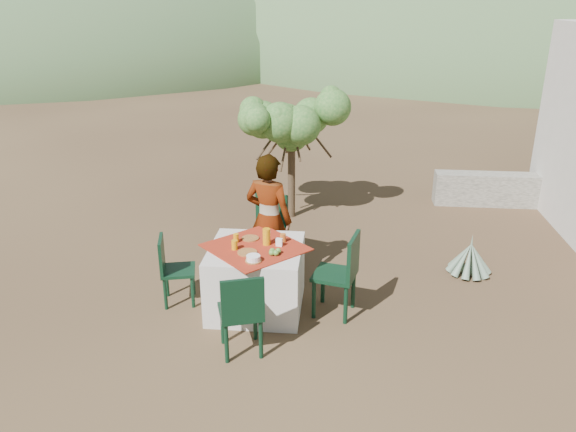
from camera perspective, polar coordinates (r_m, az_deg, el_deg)
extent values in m
plane|color=#3A261A|center=(6.87, -0.85, -7.67)|extent=(160.00, 160.00, 0.00)
cube|color=silver|center=(6.38, -3.25, -6.30)|extent=(1.02, 1.02, 0.75)
cube|color=maroon|center=(6.21, -3.32, -3.18)|extent=(1.30, 1.30, 0.01)
cylinder|color=black|center=(7.25, -4.32, -3.93)|extent=(0.05, 0.05, 0.49)
cylinder|color=black|center=(7.09, -1.73, -4.48)|extent=(0.05, 0.05, 0.49)
cylinder|color=black|center=(7.54, -2.94, -2.86)|extent=(0.05, 0.05, 0.49)
cylinder|color=black|center=(7.39, -0.43, -3.36)|extent=(0.05, 0.05, 0.49)
cube|color=black|center=(7.21, -2.38, -1.90)|extent=(0.58, 0.58, 0.04)
cube|color=black|center=(7.29, -1.66, 0.55)|extent=(0.44, 0.19, 0.48)
cylinder|color=black|center=(5.89, -3.36, -10.54)|extent=(0.04, 0.04, 0.45)
cylinder|color=black|center=(5.86, -6.67, -10.87)|extent=(0.04, 0.04, 0.45)
cylinder|color=black|center=(5.61, -2.78, -12.31)|extent=(0.04, 0.04, 0.45)
cylinder|color=black|center=(5.58, -6.27, -12.68)|extent=(0.04, 0.04, 0.45)
cube|color=black|center=(5.61, -4.84, -9.67)|extent=(0.52, 0.52, 0.04)
cube|color=black|center=(5.33, -4.63, -8.51)|extent=(0.41, 0.17, 0.44)
cylinder|color=black|center=(6.54, -9.67, -7.58)|extent=(0.04, 0.04, 0.41)
cylinder|color=black|center=(6.81, -9.62, -6.34)|extent=(0.04, 0.04, 0.41)
cylinder|color=black|center=(6.56, -12.36, -7.69)|extent=(0.04, 0.04, 0.41)
cylinder|color=black|center=(6.83, -12.20, -6.45)|extent=(0.04, 0.04, 0.41)
cube|color=black|center=(6.59, -11.09, -5.45)|extent=(0.46, 0.46, 0.04)
cube|color=black|center=(6.51, -12.72, -3.82)|extent=(0.12, 0.38, 0.40)
cylinder|color=black|center=(6.54, 3.56, -6.90)|extent=(0.05, 0.05, 0.48)
cylinder|color=black|center=(6.24, 2.64, -8.38)|extent=(0.05, 0.05, 0.48)
cylinder|color=black|center=(6.47, 6.65, -7.36)|extent=(0.05, 0.05, 0.48)
cylinder|color=black|center=(6.16, 5.88, -8.89)|extent=(0.05, 0.05, 0.48)
cube|color=black|center=(6.24, 4.75, -5.96)|extent=(0.54, 0.54, 0.04)
cube|color=black|center=(6.09, 6.66, -4.10)|extent=(0.15, 0.44, 0.47)
imported|color=#8C6651|center=(6.79, -1.97, -0.37)|extent=(0.69, 0.57, 1.64)
cylinder|color=#493724|center=(8.92, 0.36, 4.08)|extent=(0.12, 0.12, 1.37)
sphere|color=#235B21|center=(8.74, 0.37, 8.36)|extent=(0.59, 0.59, 0.59)
sphere|color=#235B21|center=(8.67, 3.95, 9.21)|extent=(0.55, 0.55, 0.55)
sphere|color=#235B21|center=(8.87, -2.75, 9.18)|extent=(0.51, 0.51, 0.51)
sphere|color=#235B21|center=(9.21, 1.30, 10.28)|extent=(0.53, 0.53, 0.53)
sphere|color=#235B21|center=(8.25, 0.40, 7.93)|extent=(0.47, 0.47, 0.47)
sphere|color=slate|center=(7.64, 17.83, -5.30)|extent=(0.19, 0.19, 0.19)
cone|color=slate|center=(7.54, 18.04, -3.66)|extent=(0.10, 0.10, 0.54)
cone|color=slate|center=(7.59, 18.89, -4.12)|extent=(0.33, 0.11, 0.45)
cone|color=slate|center=(7.65, 18.63, -3.89)|extent=(0.30, 0.24, 0.47)
cone|color=slate|center=(7.67, 18.13, -3.73)|extent=(0.19, 0.32, 0.46)
cone|color=slate|center=(7.66, 17.58, -3.71)|extent=(0.17, 0.32, 0.46)
cone|color=slate|center=(7.61, 17.18, -3.83)|extent=(0.29, 0.25, 0.47)
cone|color=slate|center=(7.54, 17.08, -4.06)|extent=(0.33, 0.11, 0.45)
cone|color=slate|center=(7.48, 17.33, -4.29)|extent=(0.30, 0.24, 0.47)
cone|color=slate|center=(7.45, 17.84, -4.46)|extent=(0.19, 0.32, 0.46)
cone|color=slate|center=(7.47, 18.40, -4.48)|extent=(0.17, 0.32, 0.46)
cone|color=slate|center=(7.52, 18.80, -4.35)|extent=(0.29, 0.25, 0.47)
cube|color=#9C9688|center=(10.27, 21.82, 2.48)|extent=(2.60, 0.35, 0.55)
ellipsoid|color=#405932|center=(40.67, -22.58, 15.11)|extent=(40.00, 40.00, 16.00)
ellipsoid|color=#405932|center=(43.59, 21.47, 15.58)|extent=(48.00, 48.00, 20.00)
ellipsoid|color=slate|center=(58.25, 1.05, 18.08)|extent=(60.00, 60.00, 24.00)
cylinder|color=brown|center=(6.41, -3.86, -2.27)|extent=(0.20, 0.20, 0.01)
cylinder|color=brown|center=(6.06, -4.16, -3.71)|extent=(0.22, 0.22, 0.01)
cylinder|color=orange|center=(6.32, -5.30, -2.24)|extent=(0.06, 0.06, 0.10)
cylinder|color=orange|center=(6.14, -5.46, -2.94)|extent=(0.07, 0.07, 0.11)
cylinder|color=orange|center=(6.22, -2.19, -2.11)|extent=(0.09, 0.09, 0.19)
cylinder|color=brown|center=(5.87, -3.53, -4.56)|extent=(0.18, 0.18, 0.01)
cylinder|color=white|center=(5.86, -3.54, -4.27)|extent=(0.15, 0.15, 0.05)
cylinder|color=#C36222|center=(6.30, -0.56, -2.24)|extent=(0.06, 0.06, 0.10)
cylinder|color=#C36222|center=(6.30, -0.47, -2.24)|extent=(0.06, 0.06, 0.09)
cube|color=white|center=(6.20, -0.90, -2.68)|extent=(0.08, 0.05, 0.09)
sphere|color=#559134|center=(6.02, -1.61, -3.57)|extent=(0.06, 0.06, 0.06)
sphere|color=#559134|center=(6.02, -0.99, -3.56)|extent=(0.06, 0.06, 0.06)
sphere|color=#559134|center=(5.98, -1.23, -3.77)|extent=(0.06, 0.06, 0.06)
sphere|color=#559134|center=(5.98, -1.66, -3.75)|extent=(0.06, 0.06, 0.06)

